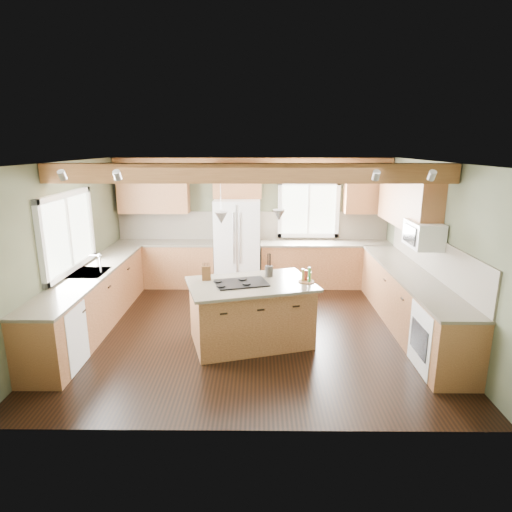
{
  "coord_description": "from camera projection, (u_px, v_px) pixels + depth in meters",
  "views": [
    {
      "loc": [
        0.15,
        -6.29,
        2.84
      ],
      "look_at": [
        0.09,
        0.3,
        1.12
      ],
      "focal_mm": 30.0,
      "sensor_mm": 36.0,
      "label": 1
    }
  ],
  "objects": [
    {
      "name": "base_cab_right",
      "position": [
        409.0,
        302.0,
        6.72
      ],
      "size": [
        0.6,
        3.7,
        0.88
      ],
      "primitive_type": "cube",
      "color": "brown",
      "rests_on": "floor"
    },
    {
      "name": "cooktop",
      "position": [
        242.0,
        283.0,
        6.1
      ],
      "size": [
        0.82,
        0.66,
        0.02
      ],
      "primitive_type": "cube",
      "rotation": [
        0.0,
        0.0,
        0.28
      ],
      "color": "black",
      "rests_on": "island_top"
    },
    {
      "name": "backsplash_back",
      "position": [
        253.0,
        226.0,
        8.9
      ],
      "size": [
        5.58,
        0.03,
        0.58
      ],
      "primitive_type": "cube",
      "color": "brown",
      "rests_on": "wall_back"
    },
    {
      "name": "ceiling",
      "position": [
        250.0,
        162.0,
        6.14
      ],
      "size": [
        5.6,
        5.6,
        0.0
      ],
      "primitive_type": "plane",
      "rotation": [
        3.14,
        0.0,
        0.0
      ],
      "color": "silver",
      "rests_on": "wall_back"
    },
    {
      "name": "floor",
      "position": [
        250.0,
        329.0,
        6.8
      ],
      "size": [
        5.6,
        5.6,
        0.0
      ],
      "primitive_type": "plane",
      "color": "black",
      "rests_on": "ground"
    },
    {
      "name": "upper_cab_back_left",
      "position": [
        154.0,
        191.0,
        8.57
      ],
      "size": [
        1.4,
        0.35,
        0.9
      ],
      "primitive_type": "cube",
      "color": "brown",
      "rests_on": "wall_back"
    },
    {
      "name": "sink",
      "position": [
        90.0,
        273.0,
        6.64
      ],
      "size": [
        0.5,
        0.65,
        0.03
      ],
      "primitive_type": "cube",
      "color": "#262628",
      "rests_on": "counter_left"
    },
    {
      "name": "faucet",
      "position": [
        100.0,
        264.0,
        6.6
      ],
      "size": [
        0.02,
        0.02,
        0.28
      ],
      "primitive_type": "cylinder",
      "color": "#B2B2B7",
      "rests_on": "sink"
    },
    {
      "name": "base_cab_left",
      "position": [
        93.0,
        301.0,
        6.76
      ],
      "size": [
        0.6,
        3.7,
        0.88
      ],
      "primitive_type": "cube",
      "color": "brown",
      "rests_on": "floor"
    },
    {
      "name": "wall_right",
      "position": [
        435.0,
        250.0,
        6.45
      ],
      "size": [
        0.0,
        5.0,
        5.0
      ],
      "primitive_type": "plane",
      "rotation": [
        1.57,
        0.0,
        -1.57
      ],
      "color": "#434833",
      "rests_on": "ground"
    },
    {
      "name": "knife_block",
      "position": [
        206.0,
        273.0,
        6.24
      ],
      "size": [
        0.14,
        0.12,
        0.22
      ],
      "primitive_type": "cube",
      "rotation": [
        0.0,
        0.0,
        0.16
      ],
      "color": "brown",
      "rests_on": "island_top"
    },
    {
      "name": "microwave",
      "position": [
        424.0,
        234.0,
        6.34
      ],
      "size": [
        0.4,
        0.7,
        0.38
      ],
      "primitive_type": "cube",
      "color": "white",
      "rests_on": "wall_right"
    },
    {
      "name": "backsplash_right",
      "position": [
        432.0,
        255.0,
        6.52
      ],
      "size": [
        0.03,
        3.7,
        0.58
      ],
      "primitive_type": "cube",
      "color": "brown",
      "rests_on": "wall_right"
    },
    {
      "name": "oven",
      "position": [
        443.0,
        339.0,
        5.46
      ],
      "size": [
        0.6,
        0.72,
        0.84
      ],
      "primitive_type": "cube",
      "color": "white",
      "rests_on": "floor"
    },
    {
      "name": "window_left",
      "position": [
        67.0,
        232.0,
        6.48
      ],
      "size": [
        0.04,
        1.6,
        1.05
      ],
      "primitive_type": "cube",
      "color": "white",
      "rests_on": "wall_left"
    },
    {
      "name": "pendant_left",
      "position": [
        221.0,
        218.0,
        5.78
      ],
      "size": [
        0.18,
        0.18,
        0.16
      ],
      "primitive_type": "cone",
      "rotation": [
        3.14,
        0.0,
        0.0
      ],
      "color": "#B2B2B7",
      "rests_on": "ceiling"
    },
    {
      "name": "counter_right",
      "position": [
        412.0,
        274.0,
        6.6
      ],
      "size": [
        0.64,
        3.74,
        0.04
      ],
      "primitive_type": "cube",
      "color": "#4C4638",
      "rests_on": "base_cab_right"
    },
    {
      "name": "upper_cab_right",
      "position": [
        408.0,
        200.0,
        7.16
      ],
      "size": [
        0.35,
        2.2,
        0.9
      ],
      "primitive_type": "cube",
      "color": "brown",
      "rests_on": "wall_right"
    },
    {
      "name": "base_cab_back_right",
      "position": [
        325.0,
        265.0,
        8.8
      ],
      "size": [
        2.62,
        0.6,
        0.88
      ],
      "primitive_type": "cube",
      "color": "brown",
      "rests_on": "floor"
    },
    {
      "name": "counter_back_right",
      "position": [
        326.0,
        243.0,
        8.69
      ],
      "size": [
        2.66,
        0.64,
        0.04
      ],
      "primitive_type": "cube",
      "color": "#4C4638",
      "rests_on": "base_cab_back_right"
    },
    {
      "name": "base_cab_back_left",
      "position": [
        166.0,
        265.0,
        8.83
      ],
      "size": [
        2.02,
        0.6,
        0.88
      ],
      "primitive_type": "cube",
      "color": "brown",
      "rests_on": "floor"
    },
    {
      "name": "wall_back",
      "position": [
        253.0,
        221.0,
        8.89
      ],
      "size": [
        5.6,
        0.0,
        5.6
      ],
      "primitive_type": "plane",
      "rotation": [
        1.57,
        0.0,
        0.0
      ],
      "color": "#434833",
      "rests_on": "ground"
    },
    {
      "name": "refrigerator",
      "position": [
        238.0,
        244.0,
        8.63
      ],
      "size": [
        0.9,
        0.74,
        1.8
      ],
      "primitive_type": "cube",
      "color": "silver",
      "rests_on": "floor"
    },
    {
      "name": "counter_back_left",
      "position": [
        165.0,
        243.0,
        8.72
      ],
      "size": [
        2.06,
        0.64,
        0.04
      ],
      "primitive_type": "cube",
      "color": "#4C4638",
      "rests_on": "base_cab_back_left"
    },
    {
      "name": "island_top",
      "position": [
        251.0,
        284.0,
        6.14
      ],
      "size": [
        2.0,
        1.57,
        0.04
      ],
      "primitive_type": "cube",
      "rotation": [
        0.0,
        0.0,
        0.28
      ],
      "color": "#4C4638",
      "rests_on": "island"
    },
    {
      "name": "utensil_crock",
      "position": [
        269.0,
        271.0,
        6.41
      ],
      "size": [
        0.12,
        0.12,
        0.16
      ],
      "primitive_type": "cylinder",
      "rotation": [
        0.0,
        0.0,
        -0.0
      ],
      "color": "#3A322E",
      "rests_on": "island_top"
    },
    {
      "name": "soffit_trim",
      "position": [
        253.0,
        160.0,
        8.48
      ],
      "size": [
        5.55,
        0.2,
        0.1
      ],
      "primitive_type": "cube",
      "color": "brown",
      "rests_on": "ceiling"
    },
    {
      "name": "dishwasher",
      "position": [
        55.0,
        338.0,
        5.5
      ],
      "size": [
        0.6,
        0.6,
        0.84
      ],
      "primitive_type": "cube",
      "color": "white",
      "rests_on": "floor"
    },
    {
      "name": "wall_left",
      "position": [
        66.0,
        249.0,
        6.5
      ],
      "size": [
        0.0,
        5.0,
        5.0
      ],
      "primitive_type": "plane",
      "rotation": [
        1.57,
        0.0,
        1.57
      ],
      "color": "#434833",
      "rests_on": "ground"
    },
    {
      "name": "upper_cab_back_corner",
      "position": [
        367.0,
        191.0,
        8.54
      ],
      "size": [
        0.9,
        0.35,
        0.9
      ],
      "primitive_type": "cube",
      "color": "brown",
      "rests_on": "wall_back"
    },
    {
      "name": "pendant_right",
      "position": [
        279.0,
        215.0,
        6.0
      ],
      "size": [
        0.18,
        0.18,
        0.16
      ],
      "primitive_type": "cone",
      "rotation": [
        3.14,
        0.0,
        0.0
      ],
      "color": "#B2B2B7",
      "rests_on": "ceiling"
    },
    {
      "name": "bottle_tray",
      "position": [
        307.0,
        275.0,
        6.14
      ],
      "size": [
        0.26,
        0.26,
        0.21
      ],
      "primitive_type": null,
      "rotation": [
        0.0,
        0.0,
        0.14
      ],
      "color": "brown",
      "rests_on": "island_top"
    },
    {
      "name": "ceiling_beam",
      "position": [
        249.0,
        173.0,
        5.74
      ],
      "size": [
        5.55,
        0.26,
        0.26
      ],
      "primitive_type": "cube",
      "color": "brown",
      "rests_on": "ceiling"
    },
    {
      "name": "island",
      "position": [
        251.0,
        314.0,
        6.25
      ],
      "size": [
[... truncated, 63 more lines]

